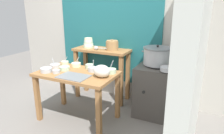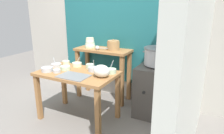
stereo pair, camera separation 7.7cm
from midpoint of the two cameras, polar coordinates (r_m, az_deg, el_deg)
ground_plane at (r=3.11m, az=-8.10°, el=-14.76°), size 9.00×9.00×0.00m
wall_back at (r=3.59m, az=2.07°, el=11.74°), size 4.40×0.12×2.60m
wall_right at (r=2.40m, az=22.82°, el=7.83°), size 0.30×3.20×2.60m
prep_table at (r=2.95m, az=-10.34°, el=-3.53°), size 1.10×0.66×0.72m
back_shelf_table at (r=3.58m, az=-3.47°, el=1.53°), size 0.96×0.40×0.90m
stove_block at (r=3.20m, az=11.67°, el=-6.27°), size 0.60×0.61×0.78m
steamer_pot at (r=3.07m, az=11.62°, el=3.03°), size 0.46×0.41×0.29m
clay_pot at (r=3.42m, az=-0.62°, el=5.98°), size 0.21×0.21×0.18m
bowl_stack_enamel at (r=3.64m, az=-7.12°, el=6.50°), size 0.18×0.18×0.17m
ladle at (r=3.44m, az=-4.90°, el=5.27°), size 0.27×0.08×0.07m
serving_tray at (r=2.75m, az=-11.36°, el=-2.59°), size 0.40×0.28×0.01m
plastic_bag at (r=2.66m, az=-3.66°, el=-1.14°), size 0.23×0.18×0.16m
wide_pan at (r=2.82m, az=14.43°, el=-0.51°), size 0.21×0.21×0.05m
prep_bowl_0 at (r=3.05m, az=-13.63°, el=-0.30°), size 0.14×0.14×0.05m
prep_bowl_1 at (r=2.83m, az=-1.08°, el=-1.05°), size 0.14×0.14×0.18m
prep_bowl_2 at (r=2.92m, az=-6.22°, el=-0.55°), size 0.13×0.13×0.17m
prep_bowl_3 at (r=2.95m, az=-15.85°, el=-1.14°), size 0.10×0.10×0.04m
prep_bowl_4 at (r=3.03m, az=-18.35°, el=-0.74°), size 0.16×0.16×0.06m
prep_bowl_5 at (r=3.31m, az=-13.50°, el=1.12°), size 0.11×0.11×0.13m
prep_bowl_6 at (r=3.19m, az=-10.56°, el=0.68°), size 0.14×0.14×0.15m
prep_bowl_7 at (r=3.21m, az=-16.07°, el=0.38°), size 0.15×0.15×0.15m
prep_bowl_8 at (r=3.05m, az=-6.94°, el=0.21°), size 0.12×0.12×0.07m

